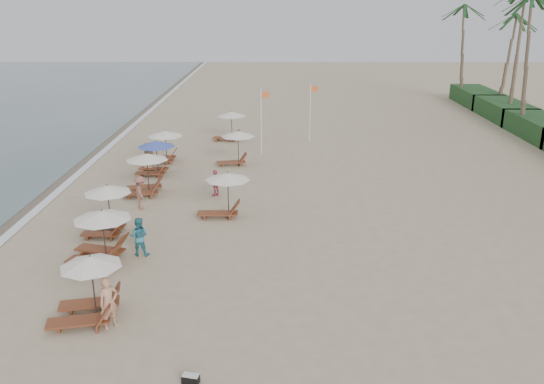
{
  "coord_description": "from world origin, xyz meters",
  "views": [
    {
      "loc": [
        1.1,
        -21.3,
        10.2
      ],
      "look_at": [
        0.95,
        4.8,
        1.3
      ],
      "focal_mm": 36.99,
      "sensor_mm": 36.0,
      "label": 1
    }
  ],
  "objects_px": {
    "lounger_station_2": "(105,209)",
    "lounger_station_5": "(163,145)",
    "inland_station_1": "(235,144)",
    "beachgoer_near": "(109,303)",
    "lounger_station_3": "(144,174)",
    "lounger_station_1": "(98,237)",
    "beachgoer_mid_b": "(141,193)",
    "lounger_station_0": "(86,292)",
    "flag_pole_near": "(262,119)",
    "inland_station_2": "(229,123)",
    "duffel_bag": "(191,379)",
    "beachgoer_far_a": "(216,183)",
    "inland_station_0": "(223,191)",
    "beachgoer_mid_a": "(139,237)",
    "beachgoer_far_b": "(148,156)",
    "lounger_station_4": "(154,156)"
  },
  "relations": [
    {
      "from": "lounger_station_5",
      "to": "flag_pole_near",
      "type": "distance_m",
      "value": 6.93
    },
    {
      "from": "inland_station_1",
      "to": "beachgoer_mid_a",
      "type": "distance_m",
      "value": 14.23
    },
    {
      "from": "lounger_station_5",
      "to": "lounger_station_1",
      "type": "bearing_deg",
      "value": -89.25
    },
    {
      "from": "inland_station_0",
      "to": "inland_station_1",
      "type": "bearing_deg",
      "value": 90.27
    },
    {
      "from": "inland_station_1",
      "to": "beachgoer_near",
      "type": "relative_size",
      "value": 1.48
    },
    {
      "from": "lounger_station_2",
      "to": "beachgoer_mid_a",
      "type": "xyz_separation_m",
      "value": [
        2.01,
        -2.2,
        -0.41
      ]
    },
    {
      "from": "inland_station_0",
      "to": "inland_station_2",
      "type": "relative_size",
      "value": 1.01
    },
    {
      "from": "lounger_station_1",
      "to": "lounger_station_2",
      "type": "xyz_separation_m",
      "value": [
        -0.5,
        2.86,
        0.16
      ]
    },
    {
      "from": "lounger_station_0",
      "to": "lounger_station_1",
      "type": "relative_size",
      "value": 0.93
    },
    {
      "from": "beachgoer_mid_a",
      "to": "beachgoer_far_b",
      "type": "xyz_separation_m",
      "value": [
        -2.28,
        12.43,
        0.11
      ]
    },
    {
      "from": "beachgoer_mid_a",
      "to": "inland_station_0",
      "type": "bearing_deg",
      "value": -122.05
    },
    {
      "from": "lounger_station_5",
      "to": "beachgoer_far_a",
      "type": "xyz_separation_m",
      "value": [
        4.16,
        -6.87,
        -0.44
      ]
    },
    {
      "from": "lounger_station_2",
      "to": "beachgoer_mid_b",
      "type": "xyz_separation_m",
      "value": [
        0.81,
        3.36,
        -0.36
      ]
    },
    {
      "from": "lounger_station_2",
      "to": "flag_pole_near",
      "type": "distance_m",
      "value": 15.92
    },
    {
      "from": "lounger_station_2",
      "to": "beachgoer_mid_b",
      "type": "height_order",
      "value": "lounger_station_2"
    },
    {
      "from": "lounger_station_0",
      "to": "flag_pole_near",
      "type": "distance_m",
      "value": 22.32
    },
    {
      "from": "lounger_station_2",
      "to": "inland_station_2",
      "type": "distance_m",
      "value": 18.91
    },
    {
      "from": "beachgoer_mid_a",
      "to": "flag_pole_near",
      "type": "height_order",
      "value": "flag_pole_near"
    },
    {
      "from": "lounger_station_0",
      "to": "lounger_station_3",
      "type": "height_order",
      "value": "lounger_station_3"
    },
    {
      "from": "lounger_station_5",
      "to": "inland_station_2",
      "type": "relative_size",
      "value": 0.92
    },
    {
      "from": "inland_station_1",
      "to": "flag_pole_near",
      "type": "relative_size",
      "value": 0.58
    },
    {
      "from": "beachgoer_near",
      "to": "flag_pole_near",
      "type": "height_order",
      "value": "flag_pole_near"
    },
    {
      "from": "lounger_station_4",
      "to": "duffel_bag",
      "type": "height_order",
      "value": "lounger_station_4"
    },
    {
      "from": "lounger_station_3",
      "to": "inland_station_0",
      "type": "bearing_deg",
      "value": -35.97
    },
    {
      "from": "lounger_station_3",
      "to": "beachgoer_mid_b",
      "type": "relative_size",
      "value": 1.5
    },
    {
      "from": "lounger_station_4",
      "to": "beachgoer_mid_b",
      "type": "relative_size",
      "value": 1.42
    },
    {
      "from": "lounger_station_3",
      "to": "flag_pole_near",
      "type": "relative_size",
      "value": 0.58
    },
    {
      "from": "lounger_station_1",
      "to": "inland_station_2",
      "type": "bearing_deg",
      "value": 80.21
    },
    {
      "from": "lounger_station_1",
      "to": "inland_station_1",
      "type": "xyz_separation_m",
      "value": [
        4.62,
        14.53,
        0.32
      ]
    },
    {
      "from": "inland_station_0",
      "to": "beachgoer_mid_a",
      "type": "relative_size",
      "value": 1.61
    },
    {
      "from": "lounger_station_3",
      "to": "duffel_bag",
      "type": "bearing_deg",
      "value": -73.34
    },
    {
      "from": "inland_station_0",
      "to": "beachgoer_far_a",
      "type": "relative_size",
      "value": 1.81
    },
    {
      "from": "inland_station_1",
      "to": "beachgoer_far_a",
      "type": "height_order",
      "value": "inland_station_1"
    },
    {
      "from": "lounger_station_4",
      "to": "beachgoer_far_a",
      "type": "distance_m",
      "value": 5.83
    },
    {
      "from": "lounger_station_2",
      "to": "beachgoer_far_a",
      "type": "relative_size",
      "value": 1.58
    },
    {
      "from": "beachgoer_mid_a",
      "to": "beachgoer_far_a",
      "type": "xyz_separation_m",
      "value": [
        2.45,
        7.64,
        -0.09
      ]
    },
    {
      "from": "lounger_station_0",
      "to": "beachgoer_mid_a",
      "type": "distance_m",
      "value": 5.1
    },
    {
      "from": "lounger_station_2",
      "to": "lounger_station_5",
      "type": "relative_size",
      "value": 0.96
    },
    {
      "from": "beachgoer_mid_b",
      "to": "duffel_bag",
      "type": "relative_size",
      "value": 3.39
    },
    {
      "from": "beachgoer_mid_b",
      "to": "beachgoer_far_a",
      "type": "relative_size",
      "value": 1.18
    },
    {
      "from": "inland_station_2",
      "to": "duffel_bag",
      "type": "relative_size",
      "value": 5.13
    },
    {
      "from": "lounger_station_3",
      "to": "inland_station_0",
      "type": "xyz_separation_m",
      "value": [
        4.69,
        -3.4,
        0.17
      ]
    },
    {
      "from": "inland_station_0",
      "to": "beachgoer_mid_a",
      "type": "xyz_separation_m",
      "value": [
        -3.16,
        -4.5,
        -0.51
      ]
    },
    {
      "from": "lounger_station_5",
      "to": "beachgoer_far_b",
      "type": "relative_size",
      "value": 1.3
    },
    {
      "from": "beachgoer_mid_b",
      "to": "beachgoer_far_b",
      "type": "xyz_separation_m",
      "value": [
        -1.08,
        6.87,
        0.06
      ]
    },
    {
      "from": "beachgoer_mid_b",
      "to": "inland_station_1",
      "type": "bearing_deg",
      "value": -51.65
    },
    {
      "from": "lounger_station_3",
      "to": "lounger_station_1",
      "type": "bearing_deg",
      "value": -89.87
    },
    {
      "from": "inland_station_0",
      "to": "beachgoer_near",
      "type": "distance_m",
      "value": 10.44
    },
    {
      "from": "inland_station_1",
      "to": "inland_station_2",
      "type": "bearing_deg",
      "value": 97.96
    },
    {
      "from": "inland_station_1",
      "to": "beachgoer_mid_b",
      "type": "bearing_deg",
      "value": -117.4
    }
  ]
}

